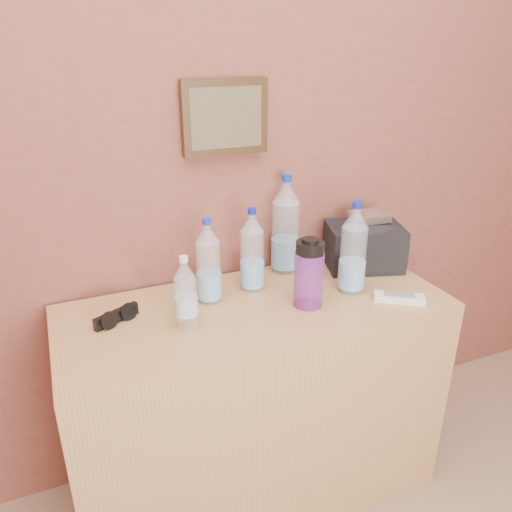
{
  "coord_description": "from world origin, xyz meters",
  "views": [
    {
      "loc": [
        -0.52,
        0.35,
        1.64
      ],
      "look_at": [
        0.05,
        1.71,
        1.0
      ],
      "focal_mm": 35.0,
      "sensor_mm": 36.0,
      "label": 1
    }
  ],
  "objects_px": {
    "dresser": "(256,402)",
    "pet_large_c": "(286,230)",
    "pet_large_a": "(209,265)",
    "foil_packet": "(369,216)",
    "pet_small": "(186,296)",
    "nalgene_bottle": "(309,273)",
    "sunglasses": "(116,316)",
    "pet_large_b": "(252,254)",
    "pet_large_d": "(353,253)",
    "ac_remote": "(399,298)",
    "toiletry_bag": "(364,244)"
  },
  "relations": [
    {
      "from": "ac_remote",
      "to": "foil_packet",
      "type": "bearing_deg",
      "value": 111.81
    },
    {
      "from": "pet_large_a",
      "to": "pet_large_d",
      "type": "bearing_deg",
      "value": -14.38
    },
    {
      "from": "toiletry_bag",
      "to": "nalgene_bottle",
      "type": "bearing_deg",
      "value": -133.5
    },
    {
      "from": "dresser",
      "to": "pet_large_b",
      "type": "distance_m",
      "value": 0.56
    },
    {
      "from": "nalgene_bottle",
      "to": "toiletry_bag",
      "type": "distance_m",
      "value": 0.4
    },
    {
      "from": "foil_packet",
      "to": "nalgene_bottle",
      "type": "bearing_deg",
      "value": -151.89
    },
    {
      "from": "nalgene_bottle",
      "to": "pet_large_c",
      "type": "bearing_deg",
      "value": 79.77
    },
    {
      "from": "ac_remote",
      "to": "dresser",
      "type": "bearing_deg",
      "value": -166.14
    },
    {
      "from": "ac_remote",
      "to": "foil_packet",
      "type": "xyz_separation_m",
      "value": [
        0.06,
        0.29,
        0.19
      ]
    },
    {
      "from": "dresser",
      "to": "pet_small",
      "type": "bearing_deg",
      "value": -171.7
    },
    {
      "from": "pet_large_d",
      "to": "ac_remote",
      "type": "bearing_deg",
      "value": -51.04
    },
    {
      "from": "foil_packet",
      "to": "pet_large_c",
      "type": "bearing_deg",
      "value": 164.19
    },
    {
      "from": "pet_large_b",
      "to": "sunglasses",
      "type": "xyz_separation_m",
      "value": [
        -0.49,
        -0.05,
        -0.11
      ]
    },
    {
      "from": "pet_large_d",
      "to": "toiletry_bag",
      "type": "xyz_separation_m",
      "value": [
        0.16,
        0.16,
        -0.05
      ]
    },
    {
      "from": "foil_packet",
      "to": "sunglasses",
      "type": "bearing_deg",
      "value": -176.77
    },
    {
      "from": "dresser",
      "to": "foil_packet",
      "type": "distance_m",
      "value": 0.82
    },
    {
      "from": "ac_remote",
      "to": "pet_large_a",
      "type": "bearing_deg",
      "value": -170.2
    },
    {
      "from": "dresser",
      "to": "nalgene_bottle",
      "type": "height_order",
      "value": "nalgene_bottle"
    },
    {
      "from": "dresser",
      "to": "pet_large_c",
      "type": "distance_m",
      "value": 0.65
    },
    {
      "from": "pet_large_c",
      "to": "sunglasses",
      "type": "relative_size",
      "value": 2.42
    },
    {
      "from": "dresser",
      "to": "pet_large_c",
      "type": "height_order",
      "value": "pet_large_c"
    },
    {
      "from": "pet_large_c",
      "to": "sunglasses",
      "type": "bearing_deg",
      "value": -167.83
    },
    {
      "from": "pet_small",
      "to": "foil_packet",
      "type": "xyz_separation_m",
      "value": [
        0.77,
        0.17,
        0.1
      ]
    },
    {
      "from": "toiletry_bag",
      "to": "sunglasses",
      "type": "bearing_deg",
      "value": -159.13
    },
    {
      "from": "pet_large_a",
      "to": "nalgene_bottle",
      "type": "bearing_deg",
      "value": -28.58
    },
    {
      "from": "pet_large_a",
      "to": "sunglasses",
      "type": "height_order",
      "value": "pet_large_a"
    },
    {
      "from": "foil_packet",
      "to": "toiletry_bag",
      "type": "bearing_deg",
      "value": -174.12
    },
    {
      "from": "pet_large_a",
      "to": "sunglasses",
      "type": "distance_m",
      "value": 0.34
    },
    {
      "from": "pet_large_c",
      "to": "foil_packet",
      "type": "bearing_deg",
      "value": -15.81
    },
    {
      "from": "pet_large_a",
      "to": "pet_large_c",
      "type": "xyz_separation_m",
      "value": [
        0.34,
        0.12,
        0.04
      ]
    },
    {
      "from": "dresser",
      "to": "pet_large_d",
      "type": "distance_m",
      "value": 0.66
    },
    {
      "from": "pet_small",
      "to": "foil_packet",
      "type": "height_order",
      "value": "pet_small"
    },
    {
      "from": "dresser",
      "to": "pet_large_a",
      "type": "distance_m",
      "value": 0.56
    },
    {
      "from": "pet_small",
      "to": "ac_remote",
      "type": "xyz_separation_m",
      "value": [
        0.71,
        -0.13,
        -0.09
      ]
    },
    {
      "from": "pet_large_c",
      "to": "pet_small",
      "type": "xyz_separation_m",
      "value": [
        -0.46,
        -0.25,
        -0.06
      ]
    },
    {
      "from": "pet_large_a",
      "to": "toiletry_bag",
      "type": "bearing_deg",
      "value": 2.81
    },
    {
      "from": "pet_large_b",
      "to": "ac_remote",
      "type": "xyz_separation_m",
      "value": [
        0.43,
        -0.29,
        -0.12
      ]
    },
    {
      "from": "pet_small",
      "to": "pet_large_b",
      "type": "bearing_deg",
      "value": 29.05
    },
    {
      "from": "pet_large_a",
      "to": "pet_large_c",
      "type": "relative_size",
      "value": 0.79
    },
    {
      "from": "ac_remote",
      "to": "pet_small",
      "type": "bearing_deg",
      "value": -156.77
    },
    {
      "from": "nalgene_bottle",
      "to": "pet_small",
      "type": "bearing_deg",
      "value": 176.13
    },
    {
      "from": "pet_large_c",
      "to": "pet_small",
      "type": "distance_m",
      "value": 0.53
    },
    {
      "from": "pet_large_d",
      "to": "pet_large_b",
      "type": "bearing_deg",
      "value": 154.53
    },
    {
      "from": "dresser",
      "to": "nalgene_bottle",
      "type": "relative_size",
      "value": 5.46
    },
    {
      "from": "sunglasses",
      "to": "ac_remote",
      "type": "relative_size",
      "value": 0.93
    },
    {
      "from": "pet_large_d",
      "to": "pet_large_a",
      "type": "bearing_deg",
      "value": 165.62
    },
    {
      "from": "pet_large_b",
      "to": "pet_small",
      "type": "bearing_deg",
      "value": -150.95
    },
    {
      "from": "pet_small",
      "to": "toiletry_bag",
      "type": "distance_m",
      "value": 0.78
    },
    {
      "from": "dresser",
      "to": "pet_large_a",
      "type": "bearing_deg",
      "value": 144.19
    },
    {
      "from": "dresser",
      "to": "toiletry_bag",
      "type": "height_order",
      "value": "toiletry_bag"
    }
  ]
}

